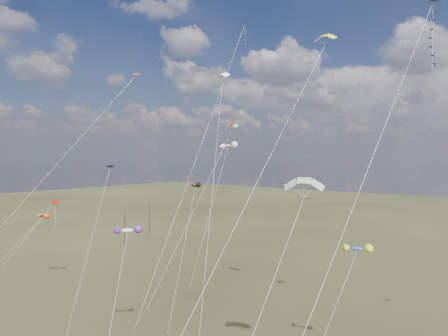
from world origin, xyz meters
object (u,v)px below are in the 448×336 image
Objects in this scene: utility_pole_far at (149,219)px; parafoil_yellow at (324,37)px; diamond_black_high at (424,53)px; utility_pole_near at (125,230)px; novelty_black_orange at (43,216)px.

utility_pole_far is 74.63m from parafoil_yellow.
utility_pole_near is at bearing 164.21° from diamond_black_high.
parafoil_yellow is 2.97× the size of novelty_black_orange.
novelty_black_orange is at bearing -64.59° from utility_pole_far.
diamond_black_high is 58.10m from novelty_black_orange.
utility_pole_far is at bearing 154.95° from parafoil_yellow.
diamond_black_high is 1.01× the size of parafoil_yellow.
diamond_black_high is 2.99× the size of novelty_black_orange.
diamond_black_high is at bearing -17.11° from parafoil_yellow.
diamond_black_high reaches higher than utility_pole_near.
novelty_black_orange is (-54.83, -5.42, -18.42)m from diamond_black_high.
utility_pole_far is 0.69× the size of novelty_black_orange.
novelty_black_orange is at bearing -174.36° from diamond_black_high.
parafoil_yellow is 50.35m from novelty_black_orange.
parafoil_yellow is at bearing -25.05° from utility_pole_far.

